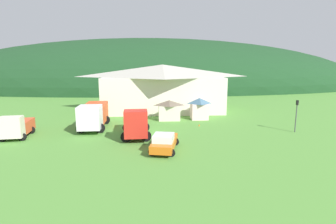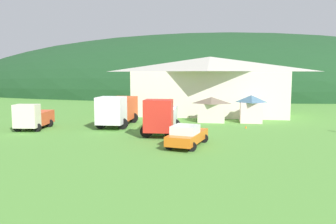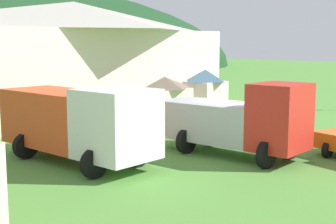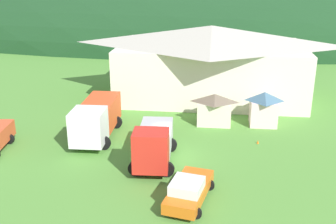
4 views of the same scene
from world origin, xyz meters
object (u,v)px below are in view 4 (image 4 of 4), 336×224
crane_truck_red (154,143)px  traffic_cone_mid_row (159,135)px  traffic_cone_near_pickup (258,143)px  heavy_rig_white (96,118)px  service_pickup_orange (189,190)px  play_shed_cream (214,109)px  play_shed_pink (264,108)px  depot_building (211,61)px

crane_truck_red → traffic_cone_mid_row: crane_truck_red is taller
traffic_cone_near_pickup → traffic_cone_mid_row: size_ratio=1.04×
traffic_cone_mid_row → heavy_rig_white: bearing=-167.5°
service_pickup_orange → traffic_cone_near_pickup: (4.94, 9.34, -0.83)m
play_shed_cream → traffic_cone_mid_row: (-4.59, -3.30, -1.46)m
heavy_rig_white → service_pickup_orange: size_ratio=1.48×
play_shed_pink → crane_truck_red: size_ratio=0.46×
traffic_cone_near_pickup → play_shed_pink: bearing=79.8°
play_shed_pink → service_pickup_orange: bearing=-112.7°
crane_truck_red → service_pickup_orange: bearing=27.6°
crane_truck_red → service_pickup_orange: (2.87, -4.83, -0.78)m
play_shed_pink → service_pickup_orange: size_ratio=0.60×
depot_building → traffic_cone_near_pickup: bearing=-71.3°
depot_building → crane_truck_red: depot_building is taller
depot_building → play_shed_pink: (4.95, -7.97, -2.41)m
depot_building → traffic_cone_mid_row: (-4.03, -11.62, -3.99)m
depot_building → crane_truck_red: bearing=-102.2°
play_shed_cream → traffic_cone_near_pickup: bearing=-48.0°
play_shed_pink → traffic_cone_near_pickup: play_shed_pink is taller
play_shed_cream → heavy_rig_white: (-9.62, -4.41, 0.31)m
play_shed_cream → service_pickup_orange: bearing=-95.7°
depot_building → traffic_cone_mid_row: depot_building is taller
play_shed_pink → heavy_rig_white: heavy_rig_white is taller
traffic_cone_mid_row → service_pickup_orange: bearing=-72.0°
play_shed_cream → crane_truck_red: 9.50m
play_shed_pink → traffic_cone_mid_row: (-8.98, -3.64, -1.58)m
depot_building → traffic_cone_near_pickup: (4.17, -12.32, -3.99)m
depot_building → service_pickup_orange: 21.91m
service_pickup_orange → traffic_cone_mid_row: 10.59m
service_pickup_orange → play_shed_cream: bearing=-174.0°
service_pickup_orange → depot_building: bearing=-170.3°
heavy_rig_white → traffic_cone_near_pickup: (13.23, 0.41, -1.77)m
play_shed_cream → play_shed_pink: bearing=4.5°
depot_building → play_shed_pink: 9.69m
depot_building → service_pickup_orange: bearing=-92.0°
play_shed_cream → heavy_rig_white: bearing=-155.4°
depot_building → heavy_rig_white: bearing=-125.4°
depot_building → traffic_cone_near_pickup: depot_building is taller
play_shed_cream → heavy_rig_white: 10.59m
play_shed_cream → crane_truck_red: bearing=-116.3°
traffic_cone_near_pickup → traffic_cone_mid_row: bearing=175.1°
play_shed_pink → traffic_cone_near_pickup: (-0.78, -4.35, -1.58)m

